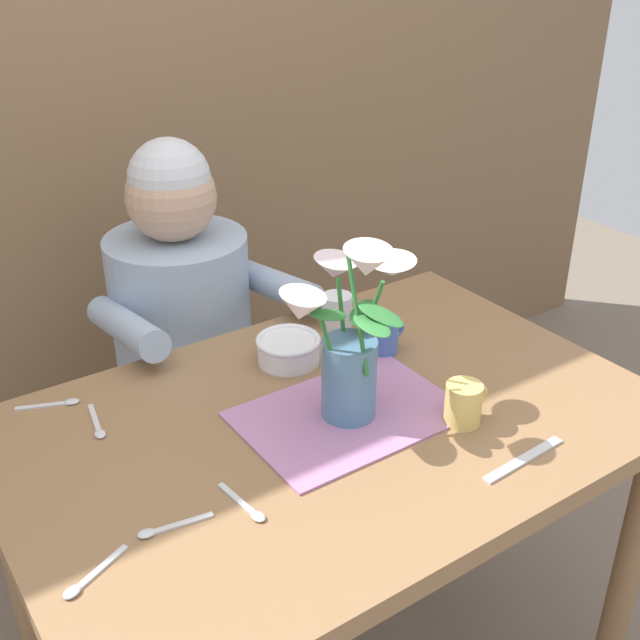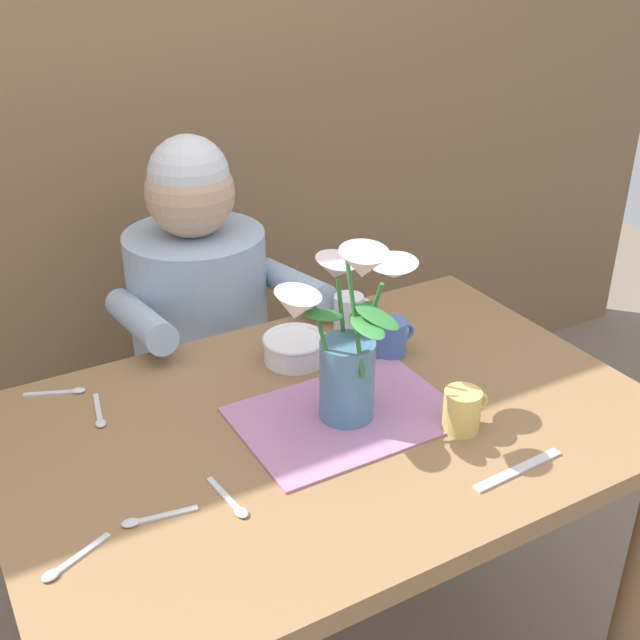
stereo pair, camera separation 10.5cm
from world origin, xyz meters
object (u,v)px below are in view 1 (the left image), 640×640
Objects in this scene: seated_person at (187,362)px; flower_vase at (349,337)px; ceramic_bowl at (288,349)px; coffee_cup at (383,335)px; dinner_knife at (524,459)px; tea_cup at (338,311)px; ceramic_mug at (464,403)px.

flower_vase is at bearing -82.83° from seated_person.
ceramic_bowl is 0.20m from coffee_cup.
tea_cup is (0.02, 0.58, 0.04)m from dinner_knife.
seated_person reaches higher than flower_vase.
tea_cup is at bearing 84.91° from dinner_knife.
tea_cup is 1.00× the size of ceramic_mug.
flower_vase is 0.37m from dinner_knife.
tea_cup is 1.00× the size of coffee_cup.
seated_person is 0.72m from flower_vase.
dinner_knife is at bearing -59.22° from flower_vase.
ceramic_bowl is at bearing -159.07° from tea_cup.
coffee_cup reaches higher than ceramic_bowl.
ceramic_bowl is (0.06, -0.40, 0.21)m from seated_person.
tea_cup is (0.19, 0.30, -0.13)m from flower_vase.
seated_person reaches higher than ceramic_bowl.
flower_vase is 0.27m from ceramic_bowl.
tea_cup is (0.17, 0.07, 0.01)m from ceramic_bowl.
ceramic_bowl is at bearing 103.56° from dinner_knife.
flower_vase is 0.37m from tea_cup.
seated_person is 12.20× the size of ceramic_mug.
ceramic_mug is (0.16, -0.14, -0.13)m from flower_vase.
seated_person reaches higher than tea_cup.
coffee_cup is (0.25, -0.48, 0.22)m from seated_person.
seated_person is 5.97× the size of dinner_knife.
dinner_knife is (0.21, -0.91, 0.18)m from seated_person.
flower_vase reaches higher than tea_cup.
tea_cup and coffee_cup have the same top height.
ceramic_mug is at bearing -40.33° from flower_vase.
seated_person is 0.45m from ceramic_bowl.
tea_cup is at bearing -51.82° from seated_person.
flower_vase is 2.63× the size of ceramic_bowl.
ceramic_mug is at bearing -71.75° from seated_person.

